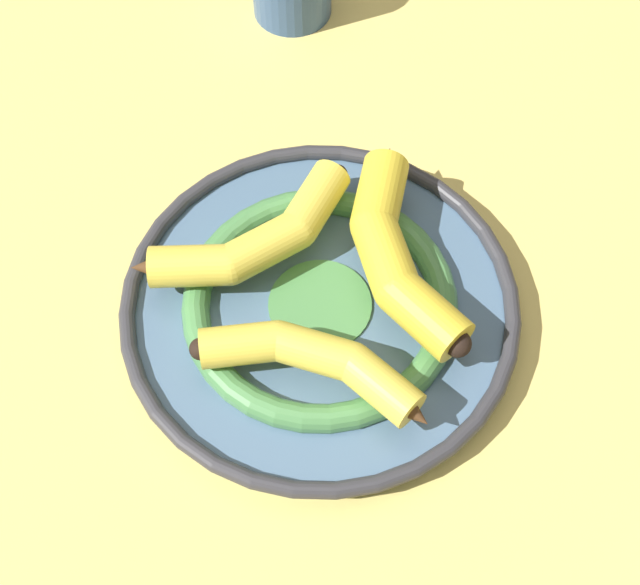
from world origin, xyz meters
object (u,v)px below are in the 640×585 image
Objects in this scene: banana_b at (316,361)px; banana_c at (254,240)px; decorative_bowl at (320,306)px; banana_a at (394,250)px.

banana_b is 0.12m from banana_c.
decorative_bowl is 1.70× the size of banana_b.
banana_b is (0.06, 0.02, 0.03)m from decorative_bowl.
banana_c reaches higher than decorative_bowl.
banana_a reaches higher than banana_b.
banana_c is at bearing -110.07° from decorative_bowl.
banana_c reaches higher than banana_b.
decorative_bowl is at bearing -77.82° from banana_a.
decorative_bowl is 0.07m from banana_c.
banana_c is (0.02, -0.11, -0.00)m from banana_a.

